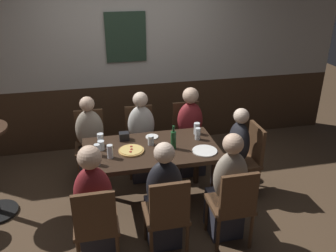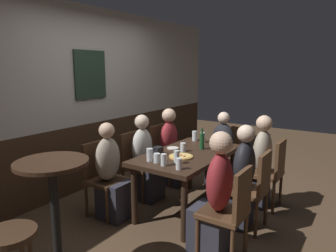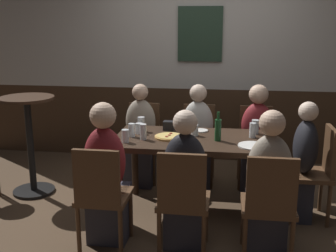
{
  "view_description": "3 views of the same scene",
  "coord_description": "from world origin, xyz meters",
  "px_view_note": "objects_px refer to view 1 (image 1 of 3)",
  "views": [
    {
      "loc": [
        -0.57,
        -3.41,
        2.58
      ],
      "look_at": [
        0.22,
        0.11,
        0.94
      ],
      "focal_mm": 38.29,
      "sensor_mm": 36.0,
      "label": 1
    },
    {
      "loc": [
        -3.13,
        -1.8,
        1.76
      ],
      "look_at": [
        -0.24,
        0.13,
        1.09
      ],
      "focal_mm": 33.06,
      "sensor_mm": 36.0,
      "label": 2
    },
    {
      "loc": [
        0.3,
        -3.75,
        1.8
      ],
      "look_at": [
        -0.25,
        0.09,
        0.82
      ],
      "focal_mm": 44.41,
      "sensor_mm": 36.0,
      "label": 3
    }
  ],
  "objects_px": {
    "person_right_near": "(227,194)",
    "person_right_far": "(190,137)",
    "chair_mid_near": "(167,213)",
    "tumbler_water": "(97,151)",
    "plate_white_large": "(205,151)",
    "person_head_east": "(234,160)",
    "beer_bottle_green": "(173,140)",
    "person_left_far": "(91,148)",
    "chair_mid_far": "(140,136)",
    "pint_glass_pale": "(197,129)",
    "chair_left_near": "(96,223)",
    "person_mid_far": "(142,142)",
    "pint_glass_stout": "(151,141)",
    "person_left_near": "(95,210)",
    "beer_glass_half": "(198,134)",
    "chair_right_far": "(187,131)",
    "pint_glass_amber": "(97,160)",
    "highball_clear": "(101,140)",
    "tumbler_short": "(110,152)",
    "person_mid_near": "(164,203)",
    "beer_glass_tall": "(101,146)",
    "plate_white_small": "(152,137)",
    "chair_right_near": "(233,203)",
    "pizza": "(131,150)",
    "dining_table": "(151,156)",
    "chair_left_far": "(91,141)",
    "condiment_caddy": "(124,136)",
    "chair_head_east": "(247,156)"
  },
  "relations": [
    {
      "from": "beer_glass_tall",
      "to": "pint_glass_stout",
      "type": "bearing_deg",
      "value": -0.08
    },
    {
      "from": "chair_mid_near",
      "to": "tumbler_water",
      "type": "xyz_separation_m",
      "value": [
        -0.57,
        0.78,
        0.3
      ]
    },
    {
      "from": "chair_right_far",
      "to": "pint_glass_amber",
      "type": "relative_size",
      "value": 7.42
    },
    {
      "from": "beer_glass_tall",
      "to": "chair_left_far",
      "type": "bearing_deg",
      "value": 98.88
    },
    {
      "from": "person_left_near",
      "to": "tumbler_short",
      "type": "relative_size",
      "value": 8.2
    },
    {
      "from": "chair_right_near",
      "to": "person_head_east",
      "type": "distance_m",
      "value": 0.89
    },
    {
      "from": "person_mid_near",
      "to": "person_right_far",
      "type": "height_order",
      "value": "same"
    },
    {
      "from": "pizza",
      "to": "dining_table",
      "type": "bearing_deg",
      "value": 7.85
    },
    {
      "from": "chair_mid_near",
      "to": "person_left_far",
      "type": "xyz_separation_m",
      "value": [
        -0.64,
        1.48,
        -0.02
      ]
    },
    {
      "from": "person_left_far",
      "to": "beer_glass_tall",
      "type": "relative_size",
      "value": 11.01
    },
    {
      "from": "chair_head_east",
      "to": "beer_glass_tall",
      "type": "distance_m",
      "value": 1.7
    },
    {
      "from": "beer_glass_tall",
      "to": "condiment_caddy",
      "type": "relative_size",
      "value": 0.94
    },
    {
      "from": "beer_glass_tall",
      "to": "plate_white_small",
      "type": "distance_m",
      "value": 0.61
    },
    {
      "from": "chair_mid_far",
      "to": "pint_glass_stout",
      "type": "bearing_deg",
      "value": -88.83
    },
    {
      "from": "person_head_east",
      "to": "beer_glass_half",
      "type": "relative_size",
      "value": 7.95
    },
    {
      "from": "plate_white_small",
      "to": "chair_right_near",
      "type": "bearing_deg",
      "value": -61.55
    },
    {
      "from": "tumbler_water",
      "to": "plate_white_large",
      "type": "xyz_separation_m",
      "value": [
        1.13,
        -0.16,
        -0.05
      ]
    },
    {
      "from": "person_mid_far",
      "to": "pint_glass_stout",
      "type": "bearing_deg",
      "value": -88.5
    },
    {
      "from": "chair_mid_far",
      "to": "pint_glass_pale",
      "type": "distance_m",
      "value": 0.89
    },
    {
      "from": "chair_right_near",
      "to": "pint_glass_amber",
      "type": "xyz_separation_m",
      "value": [
        -1.23,
        0.59,
        0.29
      ]
    },
    {
      "from": "tumbler_water",
      "to": "pint_glass_stout",
      "type": "bearing_deg",
      "value": 11.41
    },
    {
      "from": "beer_glass_tall",
      "to": "highball_clear",
      "type": "xyz_separation_m",
      "value": [
        0.0,
        0.1,
        0.02
      ]
    },
    {
      "from": "person_right_near",
      "to": "pizza",
      "type": "relative_size",
      "value": 4.27
    },
    {
      "from": "person_right_near",
      "to": "person_right_far",
      "type": "relative_size",
      "value": 1.02
    },
    {
      "from": "chair_mid_near",
      "to": "chair_right_far",
      "type": "relative_size",
      "value": 1.0
    },
    {
      "from": "chair_right_far",
      "to": "beer_glass_half",
      "type": "height_order",
      "value": "same"
    },
    {
      "from": "chair_right_far",
      "to": "person_mid_near",
      "type": "bearing_deg",
      "value": -113.5
    },
    {
      "from": "chair_mid_far",
      "to": "person_mid_far",
      "type": "distance_m",
      "value": 0.16
    },
    {
      "from": "person_head_east",
      "to": "person_right_near",
      "type": "distance_m",
      "value": 0.74
    },
    {
      "from": "tumbler_water",
      "to": "plate_white_large",
      "type": "height_order",
      "value": "tumbler_water"
    },
    {
      "from": "person_head_east",
      "to": "highball_clear",
      "type": "relative_size",
      "value": 7.81
    },
    {
      "from": "person_left_far",
      "to": "highball_clear",
      "type": "distance_m",
      "value": 0.59
    },
    {
      "from": "person_right_near",
      "to": "pint_glass_stout",
      "type": "relative_size",
      "value": 10.96
    },
    {
      "from": "chair_left_near",
      "to": "person_mid_far",
      "type": "bearing_deg",
      "value": 66.49
    },
    {
      "from": "person_left_near",
      "to": "beer_glass_half",
      "type": "distance_m",
      "value": 1.45
    },
    {
      "from": "chair_left_far",
      "to": "condiment_caddy",
      "type": "xyz_separation_m",
      "value": [
        0.38,
        -0.56,
        0.29
      ]
    },
    {
      "from": "chair_mid_near",
      "to": "person_left_far",
      "type": "bearing_deg",
      "value": 113.52
    },
    {
      "from": "chair_mid_near",
      "to": "person_right_far",
      "type": "distance_m",
      "value": 1.62
    },
    {
      "from": "beer_bottle_green",
      "to": "chair_mid_far",
      "type": "bearing_deg",
      "value": 105.04
    },
    {
      "from": "person_left_far",
      "to": "beer_bottle_green",
      "type": "distance_m",
      "value": 1.2
    },
    {
      "from": "beer_bottle_green",
      "to": "plate_white_large",
      "type": "distance_m",
      "value": 0.36
    },
    {
      "from": "person_head_east",
      "to": "beer_bottle_green",
      "type": "relative_size",
      "value": 4.13
    },
    {
      "from": "chair_head_east",
      "to": "tumbler_water",
      "type": "distance_m",
      "value": 1.75
    },
    {
      "from": "person_right_far",
      "to": "tumbler_water",
      "type": "relative_size",
      "value": 9.06
    },
    {
      "from": "beer_glass_half",
      "to": "beer_bottle_green",
      "type": "distance_m",
      "value": 0.36
    },
    {
      "from": "chair_left_near",
      "to": "pizza",
      "type": "relative_size",
      "value": 3.2
    },
    {
      "from": "tumbler_water",
      "to": "person_left_far",
      "type": "bearing_deg",
      "value": 95.71
    },
    {
      "from": "highball_clear",
      "to": "tumbler_short",
      "type": "bearing_deg",
      "value": -75.0
    },
    {
      "from": "person_right_far",
      "to": "person_left_near",
      "type": "bearing_deg",
      "value": -134.27
    },
    {
      "from": "person_left_near",
      "to": "person_left_far",
      "type": "bearing_deg",
      "value": 90.0
    }
  ]
}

